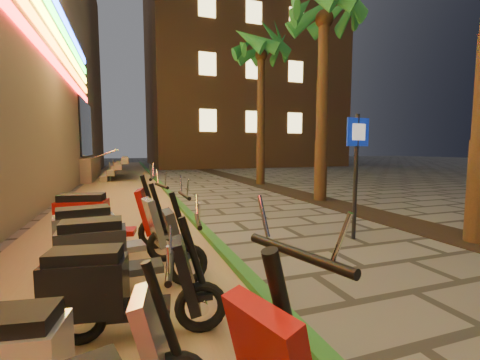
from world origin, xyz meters
name	(u,v)px	position (x,y,z in m)	size (l,w,h in m)	color
ground	(419,346)	(0.00, 0.00, 0.00)	(120.00, 120.00, 0.00)	#474442
parking_strip	(120,197)	(-2.60, 10.00, 0.01)	(3.40, 60.00, 0.01)	#8C7251
green_curb	(169,193)	(-0.90, 10.00, 0.05)	(0.18, 60.00, 0.10)	#225B22
planting_strip	(362,211)	(3.60, 5.00, 0.01)	(1.20, 40.00, 0.02)	black
apartment_block	(235,48)	(9.00, 32.00, 12.50)	(18.00, 16.06, 25.00)	brown
palm_c	(324,18)	(3.60, 7.00, 5.73)	(2.97, 3.02, 6.91)	#472D19
palm_d	(261,55)	(3.60, 12.00, 5.94)	(2.97, 3.02, 7.16)	#472D19
pedestrian_sign	(357,159)	(1.65, 2.91, 1.50)	(0.51, 0.11, 2.31)	black
scooter_6	(115,289)	(-2.44, 0.94, 0.47)	(1.56, 0.64, 1.09)	black
scooter_7	(117,252)	(-2.45, 1.87, 0.51)	(1.67, 0.58, 1.18)	black
scooter_8	(105,235)	(-2.62, 2.69, 0.52)	(1.71, 0.73, 1.20)	black
scooter_9	(101,219)	(-2.75, 3.64, 0.55)	(1.79, 0.74, 1.26)	black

